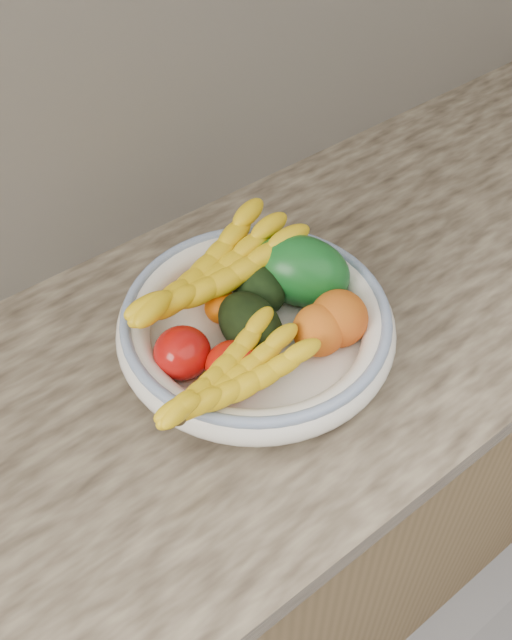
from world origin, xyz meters
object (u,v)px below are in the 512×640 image
object	(u,v)px
green_mango	(300,271)
banana_bunch_front	(232,381)
fruit_bowl	(256,326)
banana_bunch_back	(214,278)

from	to	relation	value
green_mango	banana_bunch_front	world-z (taller)	green_mango
banana_bunch_front	green_mango	bearing A→B (deg)	19.21
green_mango	banana_bunch_front	bearing A→B (deg)	175.93
fruit_bowl	green_mango	world-z (taller)	green_mango
fruit_bowl	banana_bunch_front	bearing A→B (deg)	-141.47
fruit_bowl	banana_bunch_front	world-z (taller)	banana_bunch_front
fruit_bowl	banana_bunch_back	size ratio (longest dim) A/B	1.23
green_mango	banana_bunch_back	size ratio (longest dim) A/B	0.47
banana_bunch_back	banana_bunch_front	xyz separation A→B (m)	(-0.09, -0.16, -0.01)
fruit_bowl	green_mango	xyz separation A→B (m)	(0.10, 0.03, 0.03)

